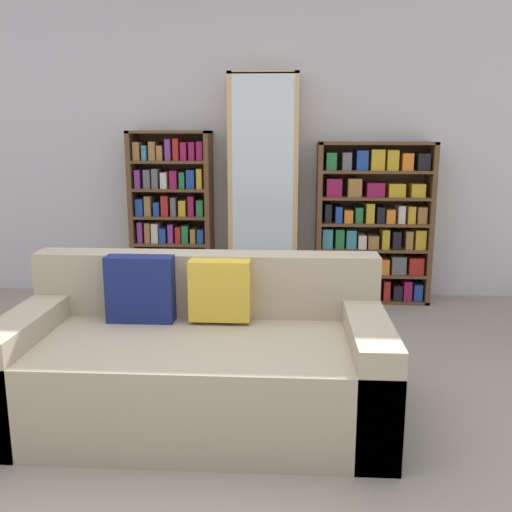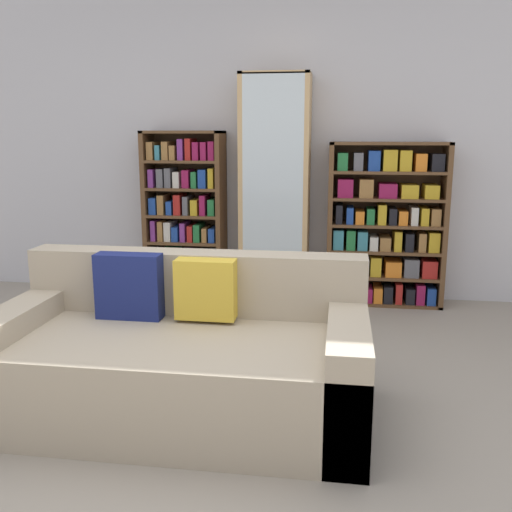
{
  "view_description": "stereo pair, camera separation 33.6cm",
  "coord_description": "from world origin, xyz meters",
  "views": [
    {
      "loc": [
        0.35,
        -2.39,
        1.45
      ],
      "look_at": [
        0.12,
        1.41,
        0.63
      ],
      "focal_mm": 40.0,
      "sensor_mm": 36.0,
      "label": 1
    },
    {
      "loc": [
        0.68,
        -2.36,
        1.45
      ],
      "look_at": [
        0.12,
        1.41,
        0.63
      ],
      "focal_mm": 40.0,
      "sensor_mm": 36.0,
      "label": 2
    }
  ],
  "objects": [
    {
      "name": "ground_plane",
      "position": [
        0.0,
        0.0,
        0.0
      ],
      "size": [
        16.0,
        16.0,
        0.0
      ],
      "primitive_type": "plane",
      "color": "gray"
    },
    {
      "name": "bookshelf_right",
      "position": [
        1.07,
        2.54,
        0.67
      ],
      "size": [
        0.98,
        0.32,
        1.38
      ],
      "color": "brown",
      "rests_on": "ground"
    },
    {
      "name": "display_cabinet",
      "position": [
        0.12,
        2.52,
        0.96
      ],
      "size": [
        0.58,
        0.36,
        1.94
      ],
      "color": "tan",
      "rests_on": "ground"
    },
    {
      "name": "wall_back",
      "position": [
        0.0,
        2.75,
        1.35
      ],
      "size": [
        6.01,
        0.06,
        2.7
      ],
      "color": "silver",
      "rests_on": "ground"
    },
    {
      "name": "couch",
      "position": [
        -0.12,
        0.35,
        0.29
      ],
      "size": [
        1.91,
        0.96,
        0.81
      ],
      "color": "tan",
      "rests_on": "ground"
    },
    {
      "name": "wine_bottle",
      "position": [
        0.6,
        1.69,
        0.14
      ],
      "size": [
        0.08,
        0.08,
        0.35
      ],
      "color": "#192333",
      "rests_on": "ground"
    },
    {
      "name": "bookshelf_left",
      "position": [
        -0.69,
        2.54,
        0.72
      ],
      "size": [
        0.7,
        0.32,
        1.47
      ],
      "color": "brown",
      "rests_on": "ground"
    }
  ]
}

